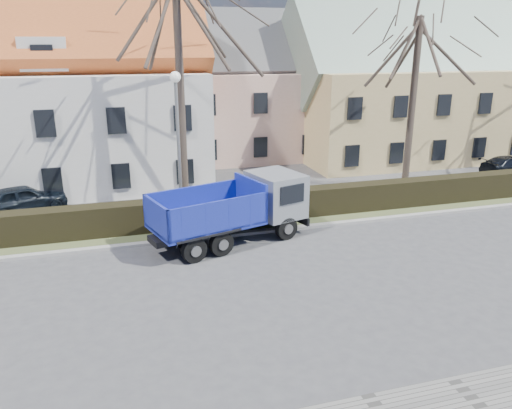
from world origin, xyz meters
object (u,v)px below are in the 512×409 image
object	(u,v)px
cart_frame	(179,240)
parked_car_b	(510,166)
streetlight	(179,149)
dump_truck	(225,211)
parked_car_a	(23,199)

from	to	relation	value
cart_frame	parked_car_b	xyz separation A→B (m)	(21.01, 5.87, 0.23)
streetlight	dump_truck	bearing A→B (deg)	-66.04
parked_car_a	parked_car_b	world-z (taller)	parked_car_a
streetlight	parked_car_b	size ratio (longest dim) A/B	1.70
cart_frame	parked_car_b	size ratio (longest dim) A/B	0.19
cart_frame	streetlight	bearing A→B (deg)	79.65
dump_truck	cart_frame	size ratio (longest dim) A/B	8.90
parked_car_a	parked_car_b	size ratio (longest dim) A/B	0.99
streetlight	parked_car_b	xyz separation A→B (m)	(20.45, 2.77, -2.78)
cart_frame	parked_car_a	bearing A→B (deg)	134.99
streetlight	cart_frame	xyz separation A→B (m)	(-0.57, -3.10, -3.01)
dump_truck	parked_car_b	xyz separation A→B (m)	(19.10, 5.81, -0.76)
dump_truck	streetlight	world-z (taller)	streetlight
dump_truck	parked_car_a	size ratio (longest dim) A/B	1.70
parked_car_b	parked_car_a	bearing A→B (deg)	80.65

